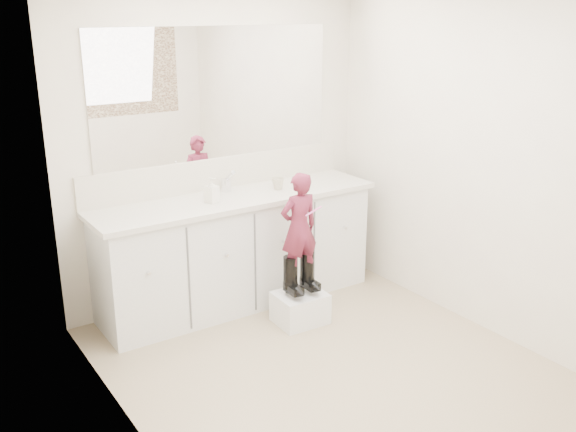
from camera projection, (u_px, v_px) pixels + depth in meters
floor at (330, 368)px, 4.24m from camera, size 3.00×3.00×0.00m
wall_back at (218, 150)px, 5.05m from camera, size 2.60×0.00×2.60m
wall_front at (553, 276)px, 2.68m from camera, size 2.60×0.00×2.60m
wall_left at (126, 234)px, 3.18m from camera, size 0.00×3.00×3.00m
wall_right at (479, 165)px, 4.55m from camera, size 0.00×3.00×3.00m
vanity_cabinet at (237, 252)px, 5.07m from camera, size 2.20×0.55×0.85m
countertop at (237, 199)px, 4.92m from camera, size 2.28×0.58×0.04m
backsplash at (219, 173)px, 5.10m from camera, size 2.28×0.03×0.25m
mirror at (216, 94)px, 4.91m from camera, size 2.00×0.02×1.00m
dot_panel at (566, 171)px, 2.55m from camera, size 2.00×0.01×1.20m
faucet at (226, 185)px, 5.03m from camera, size 0.08×0.08×0.10m
cup at (278, 184)px, 5.09m from camera, size 0.10×0.10×0.09m
soap_bottle at (212, 190)px, 4.73m from camera, size 0.11×0.11×0.19m
step_stool at (300, 308)px, 4.82m from camera, size 0.38×0.32×0.23m
boot_left at (290, 276)px, 4.72m from camera, size 0.12×0.21×0.30m
boot_right at (307, 272)px, 4.79m from camera, size 0.12×0.21×0.30m
toddler at (299, 228)px, 4.64m from camera, size 0.31×0.21×0.83m
toothbrush at (314, 211)px, 4.57m from camera, size 0.14×0.02×0.06m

